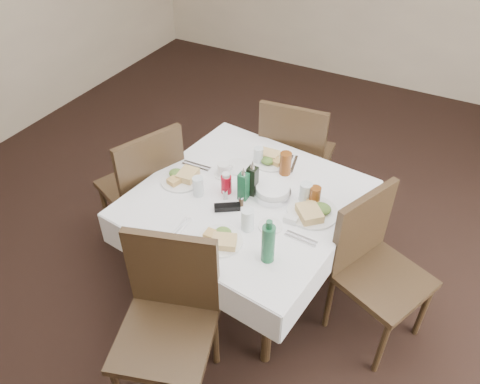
{
  "coord_description": "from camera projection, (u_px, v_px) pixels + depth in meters",
  "views": [
    {
      "loc": [
        0.99,
        -1.95,
        2.61
      ],
      "look_at": [
        -0.05,
        -0.02,
        0.8
      ],
      "focal_mm": 35.0,
      "sensor_mm": 36.0,
      "label": 1
    }
  ],
  "objects": [
    {
      "name": "cutlery_s",
      "position": [
        182.0,
        227.0,
        2.66
      ],
      "size": [
        0.05,
        0.16,
        0.01
      ],
      "color": "silver",
      "rests_on": "dining_table"
    },
    {
      "name": "chair_west",
      "position": [
        146.0,
        183.0,
        3.25
      ],
      "size": [
        0.63,
        0.63,
        1.03
      ],
      "color": "#322112",
      "rests_on": "ground"
    },
    {
      "name": "water_s",
      "position": [
        248.0,
        220.0,
        2.61
      ],
      "size": [
        0.07,
        0.07,
        0.14
      ],
      "color": "silver",
      "rests_on": "dining_table"
    },
    {
      "name": "green_bottle",
      "position": [
        268.0,
        243.0,
        2.4
      ],
      "size": [
        0.07,
        0.07,
        0.27
      ],
      "color": "#1A5935",
      "rests_on": "dining_table"
    },
    {
      "name": "chair_north",
      "position": [
        295.0,
        152.0,
        3.54
      ],
      "size": [
        0.54,
        0.54,
        1.04
      ],
      "color": "#322112",
      "rests_on": "ground"
    },
    {
      "name": "water_e",
      "position": [
        306.0,
        193.0,
        2.79
      ],
      "size": [
        0.07,
        0.07,
        0.14
      ],
      "color": "silver",
      "rests_on": "dining_table"
    },
    {
      "name": "meal_east",
      "position": [
        313.0,
        211.0,
        2.73
      ],
      "size": [
        0.3,
        0.3,
        0.07
      ],
      "color": "white",
      "rests_on": "dining_table"
    },
    {
      "name": "meal_south",
      "position": [
        221.0,
        239.0,
        2.56
      ],
      "size": [
        0.25,
        0.25,
        0.06
      ],
      "color": "white",
      "rests_on": "dining_table"
    },
    {
      "name": "side_plate_a",
      "position": [
        238.0,
        167.0,
        3.1
      ],
      "size": [
        0.18,
        0.18,
        0.01
      ],
      "color": "white",
      "rests_on": "dining_table"
    },
    {
      "name": "dining_table",
      "position": [
        246.0,
        207.0,
        2.93
      ],
      "size": [
        1.41,
        1.41,
        0.76
      ],
      "color": "#322112",
      "rests_on": "ground"
    },
    {
      "name": "iced_tea_a",
      "position": [
        285.0,
        163.0,
        3.0
      ],
      "size": [
        0.08,
        0.08,
        0.16
      ],
      "color": "brown",
      "rests_on": "dining_table"
    },
    {
      "name": "ketchup_bottle",
      "position": [
        226.0,
        184.0,
        2.86
      ],
      "size": [
        0.07,
        0.07,
        0.14
      ],
      "color": "#B40A1D",
      "rests_on": "dining_table"
    },
    {
      "name": "oil_cruet_green",
      "position": [
        243.0,
        185.0,
        2.8
      ],
      "size": [
        0.06,
        0.06,
        0.23
      ],
      "color": "#1A5935",
      "rests_on": "dining_table"
    },
    {
      "name": "water_w",
      "position": [
        198.0,
        186.0,
        2.85
      ],
      "size": [
        0.07,
        0.07,
        0.13
      ],
      "color": "silver",
      "rests_on": "dining_table"
    },
    {
      "name": "bread_basket",
      "position": [
        273.0,
        192.0,
        2.85
      ],
      "size": [
        0.23,
        0.23,
        0.08
      ],
      "color": "silver",
      "rests_on": "dining_table"
    },
    {
      "name": "chair_south",
      "position": [
        169.0,
        312.0,
        2.43
      ],
      "size": [
        0.61,
        0.61,
        1.02
      ],
      "color": "#322112",
      "rests_on": "ground"
    },
    {
      "name": "coffee_mug",
      "position": [
        224.0,
        170.0,
        3.01
      ],
      "size": [
        0.12,
        0.12,
        0.09
      ],
      "color": "white",
      "rests_on": "dining_table"
    },
    {
      "name": "water_n",
      "position": [
        258.0,
        156.0,
        3.11
      ],
      "size": [
        0.06,
        0.06,
        0.12
      ],
      "color": "silver",
      "rests_on": "dining_table"
    },
    {
      "name": "meal_west",
      "position": [
        182.0,
        177.0,
        2.98
      ],
      "size": [
        0.27,
        0.27,
        0.06
      ],
      "color": "white",
      "rests_on": "dining_table"
    },
    {
      "name": "pepper_shaker",
      "position": [
        241.0,
        201.0,
        2.79
      ],
      "size": [
        0.03,
        0.03,
        0.07
      ],
      "color": "#3C2B1B",
      "rests_on": "dining_table"
    },
    {
      "name": "iced_tea_b",
      "position": [
        315.0,
        197.0,
        2.76
      ],
      "size": [
        0.07,
        0.07,
        0.14
      ],
      "color": "brown",
      "rests_on": "dining_table"
    },
    {
      "name": "cutlery_w",
      "position": [
        196.0,
        166.0,
        3.11
      ],
      "size": [
        0.2,
        0.06,
        0.01
      ],
      "color": "silver",
      "rests_on": "dining_table"
    },
    {
      "name": "cutlery_n",
      "position": [
        292.0,
        164.0,
        3.13
      ],
      "size": [
        0.09,
        0.21,
        0.01
      ],
      "color": "silver",
      "rests_on": "dining_table"
    },
    {
      "name": "oil_cruet_dark",
      "position": [
        252.0,
        180.0,
        2.83
      ],
      "size": [
        0.06,
        0.06,
        0.25
      ],
      "color": "black",
      "rests_on": "dining_table"
    },
    {
      "name": "side_plate_b",
      "position": [
        270.0,
        226.0,
        2.66
      ],
      "size": [
        0.14,
        0.14,
        0.01
      ],
      "color": "white",
      "rests_on": "dining_table"
    },
    {
      "name": "ground_plane",
      "position": [
        247.0,
        279.0,
        3.35
      ],
      "size": [
        7.0,
        7.0,
        0.0
      ],
      "primitive_type": "plane",
      "color": "black"
    },
    {
      "name": "room_shell",
      "position": [
        250.0,
        48.0,
        2.26
      ],
      "size": [
        6.04,
        7.04,
        2.8
      ],
      "color": "#C5B296",
      "rests_on": "ground"
    },
    {
      "name": "sugar_caddy",
      "position": [
        291.0,
        219.0,
        2.68
      ],
      "size": [
        0.08,
        0.05,
        0.04
      ],
      "color": "white",
      "rests_on": "dining_table"
    },
    {
      "name": "cutlery_e",
      "position": [
        301.0,
        239.0,
        2.59
      ],
      "size": [
        0.19,
        0.06,
        0.01
      ],
      "color": "silver",
      "rests_on": "dining_table"
    },
    {
      "name": "chair_east",
      "position": [
        373.0,
        260.0,
        2.73
      ],
      "size": [
        0.61,
        0.61,
        0.99
      ],
      "color": "#322112",
      "rests_on": "ground"
    },
    {
      "name": "salt_shaker",
      "position": [
        225.0,
        194.0,
        2.83
      ],
      "size": [
        0.03,
        0.03,
        0.07
      ],
      "color": "white",
      "rests_on": "dining_table"
    },
    {
      "name": "meal_north",
      "position": [
        270.0,
        159.0,
        3.14
      ],
      "size": [
        0.25,
        0.25,
        0.05
      ],
      "color": "white",
      "rests_on": "dining_table"
    },
    {
      "name": "sunglasses",
      "position": [
        227.0,
        207.0,
        2.77
      ],
      "size": [
        0.16,
        0.13,
        0.03
      ],
      "color": "black",
      "rests_on": "dining_table"
    }
  ]
}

